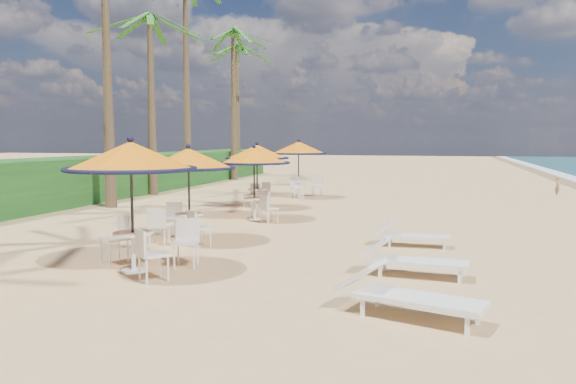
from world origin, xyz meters
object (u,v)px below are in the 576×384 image
Objects in this scene: station_2 at (255,163)px; station_4 at (300,153)px; lounger_mid at (409,258)px; station_3 at (257,158)px; lounger_near at (404,293)px; station_1 at (186,170)px; lounger_far at (409,234)px; station_0 at (134,173)px.

station_2 is 6.99m from station_4.
station_4 is at bearing 116.40° from lounger_mid.
station_4 is 14.47m from lounger_mid.
station_2 is 0.97× the size of station_3.
station_1 is at bearing 157.80° from lounger_near.
station_1 is 1.10× the size of lounger_near.
station_3 is 0.96× the size of station_4.
lounger_far is at bearing 110.05° from lounger_near.
station_4 is 11.71m from lounger_far.
station_2 is at bearing 138.19° from lounger_near.
station_0 is 5.45m from lounger_mid.
station_2 is 1.17× the size of lounger_mid.
station_1 is 11.14m from station_4.
station_1 is 5.64m from lounger_far.
station_0 is 6.56m from lounger_far.
lounger_far is (5.93, -6.21, -1.58)m from station_3.
station_3 is at bearing 132.93° from lounger_far.
lounger_mid is 3.00m from lounger_far.
lounger_far is (5.37, 0.86, -1.48)m from station_1.
lounger_near is (5.20, -1.51, -1.56)m from station_0.
station_1 is at bearing -85.49° from station_3.
station_2 is 10.36m from lounger_near.
lounger_mid is (5.53, -13.28, -1.62)m from station_4.
lounger_near is at bearing -70.44° from station_4.
station_0 is 1.08× the size of station_1.
station_0 is at bearing -178.81° from lounger_near.
station_4 is at bearing 126.89° from lounger_near.
station_1 reaches higher than lounger_near.
lounger_mid is (6.11, -9.20, -1.54)m from station_3.
lounger_far is at bearing -46.33° from station_3.
station_3 is at bearing 107.69° from station_2.
station_0 is at bearing -84.49° from station_3.
station_2 is at bearing 145.78° from lounger_far.
station_2 is 8.29m from lounger_mid.
lounger_far is (-0.18, 3.00, -0.04)m from lounger_mid.
station_2 is at bearing 84.95° from station_1.
station_0 reaches higher than station_2.
station_1 is 0.95× the size of station_4.
station_2 is 0.93× the size of station_4.
lounger_near is 1.25× the size of lounger_far.
station_4 reaches higher than station_3.
station_4 is 1.45× the size of lounger_far.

